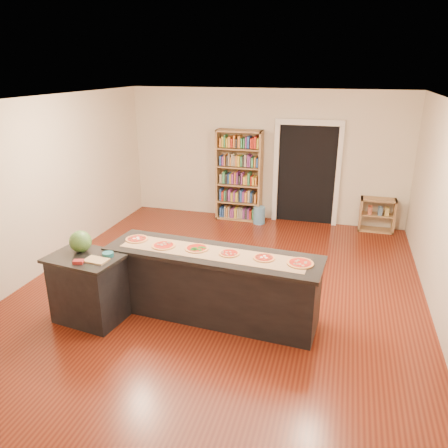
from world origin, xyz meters
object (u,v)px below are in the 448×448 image
(bookshelf, at_px, (239,176))
(waste_bin, at_px, (259,215))
(kitchen_island, at_px, (213,284))
(watermelon, at_px, (80,241))
(low_shelf, at_px, (377,215))
(side_counter, at_px, (89,288))

(bookshelf, xyz_separation_m, waste_bin, (0.50, -0.18, -0.80))
(kitchen_island, bearing_deg, watermelon, -162.39)
(low_shelf, bearing_deg, kitchen_island, -119.64)
(kitchen_island, xyz_separation_m, watermelon, (-1.68, -0.40, 0.59))
(kitchen_island, bearing_deg, side_counter, -157.47)
(side_counter, bearing_deg, kitchen_island, 26.31)
(waste_bin, bearing_deg, low_shelf, 4.76)
(kitchen_island, height_order, low_shelf, kitchen_island)
(kitchen_island, xyz_separation_m, side_counter, (-1.56, -0.52, -0.01))
(watermelon, bearing_deg, kitchen_island, 13.49)
(bookshelf, relative_size, low_shelf, 2.83)
(bookshelf, bearing_deg, kitchen_island, -81.17)
(watermelon, bearing_deg, bookshelf, 76.53)
(side_counter, height_order, low_shelf, side_counter)
(kitchen_island, distance_m, low_shelf, 4.64)
(kitchen_island, height_order, watermelon, watermelon)
(watermelon, bearing_deg, side_counter, -43.63)
(side_counter, xyz_separation_m, low_shelf, (3.85, 4.55, -0.12))
(low_shelf, distance_m, watermelon, 6.00)
(kitchen_island, relative_size, side_counter, 3.06)
(side_counter, relative_size, bookshelf, 0.48)
(kitchen_island, relative_size, bookshelf, 1.46)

